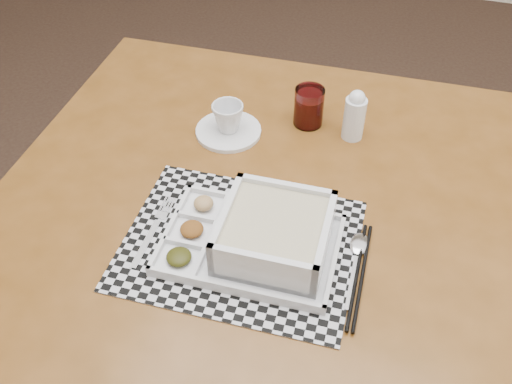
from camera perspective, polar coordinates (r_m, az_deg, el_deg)
floor at (r=2.02m, az=6.26°, el=-10.05°), size 5.00×5.00×0.00m
dining_table at (r=1.20m, az=0.59°, el=-4.35°), size 1.14×1.14×0.82m
placemat at (r=1.07m, az=-1.60°, el=-5.24°), size 0.44×0.36×0.00m
serving_tray at (r=1.03m, az=1.06°, el=-4.54°), size 0.33×0.23×0.09m
fork at (r=1.11m, az=-10.15°, el=-3.69°), size 0.02×0.19×0.00m
spoon at (r=1.07m, az=10.22°, el=-5.67°), size 0.04×0.18×0.01m
chopsticks at (r=1.03m, az=10.31°, el=-8.18°), size 0.03×0.24×0.01m
saucer at (r=1.31m, az=-2.77°, el=6.10°), size 0.15×0.15×0.01m
cup at (r=1.29m, az=-2.83°, el=7.45°), size 0.08×0.08×0.07m
juice_glass at (r=1.32m, az=5.30°, el=8.35°), size 0.07×0.07×0.09m
creamer_bottle at (r=1.28m, az=9.83°, el=7.57°), size 0.05×0.05×0.12m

